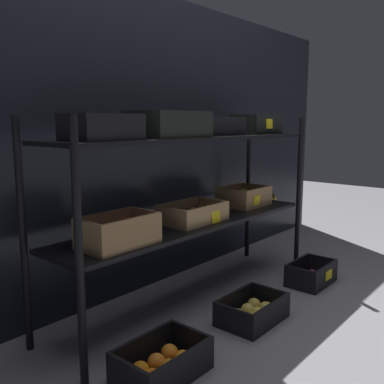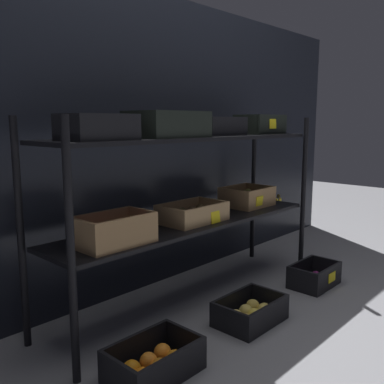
{
  "view_description": "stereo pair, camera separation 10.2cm",
  "coord_description": "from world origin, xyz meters",
  "px_view_note": "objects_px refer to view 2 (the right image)",
  "views": [
    {
      "loc": [
        -1.75,
        -1.49,
        1.0
      ],
      "look_at": [
        0.0,
        0.0,
        0.62
      ],
      "focal_mm": 39.84,
      "sensor_mm": 36.0,
      "label": 1
    },
    {
      "loc": [
        -1.68,
        -1.56,
        1.0
      ],
      "look_at": [
        0.0,
        0.0,
        0.62
      ],
      "focal_mm": 39.84,
      "sensor_mm": 36.0,
      "label": 2
    }
  ],
  "objects_px": {
    "display_rack": "(192,177)",
    "crate_ground_apple_gold": "(250,313)",
    "crate_ground_plum": "(314,278)",
    "crate_ground_orange": "(154,364)"
  },
  "relations": [
    {
      "from": "display_rack",
      "to": "crate_ground_apple_gold",
      "type": "height_order",
      "value": "display_rack"
    },
    {
      "from": "crate_ground_orange",
      "to": "crate_ground_apple_gold",
      "type": "bearing_deg",
      "value": -1.3
    },
    {
      "from": "display_rack",
      "to": "crate_ground_plum",
      "type": "height_order",
      "value": "display_rack"
    },
    {
      "from": "crate_ground_orange",
      "to": "crate_ground_plum",
      "type": "distance_m",
      "value": 1.31
    },
    {
      "from": "crate_ground_apple_gold",
      "to": "crate_ground_orange",
      "type": "bearing_deg",
      "value": 178.7
    },
    {
      "from": "display_rack",
      "to": "crate_ground_orange",
      "type": "distance_m",
      "value": 0.99
    },
    {
      "from": "crate_ground_apple_gold",
      "to": "crate_ground_plum",
      "type": "xyz_separation_m",
      "value": [
        0.67,
        -0.0,
        0.0
      ]
    },
    {
      "from": "crate_ground_plum",
      "to": "display_rack",
      "type": "bearing_deg",
      "value": 149.23
    },
    {
      "from": "crate_ground_plum",
      "to": "crate_ground_orange",
      "type": "bearing_deg",
      "value": 179.17
    },
    {
      "from": "display_rack",
      "to": "crate_ground_apple_gold",
      "type": "relative_size",
      "value": 5.29
    }
  ]
}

